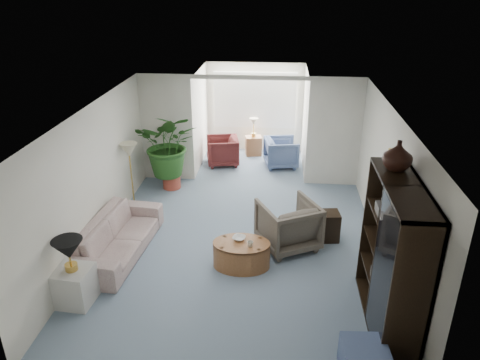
# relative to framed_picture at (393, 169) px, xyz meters

# --- Properties ---
(floor) EXTENTS (6.00, 6.00, 0.00)m
(floor) POSITION_rel_framed_picture_xyz_m (-2.46, 0.10, -1.70)
(floor) COLOR gray
(floor) RESTS_ON ground
(sunroom_floor) EXTENTS (2.60, 2.60, 0.00)m
(sunroom_floor) POSITION_rel_framed_picture_xyz_m (-2.46, 4.20, -1.70)
(sunroom_floor) COLOR gray
(sunroom_floor) RESTS_ON ground
(back_pier_left) EXTENTS (1.20, 0.12, 2.50)m
(back_pier_left) POSITION_rel_framed_picture_xyz_m (-4.36, 3.10, -0.45)
(back_pier_left) COLOR silver
(back_pier_left) RESTS_ON ground
(back_pier_right) EXTENTS (1.20, 0.12, 2.50)m
(back_pier_right) POSITION_rel_framed_picture_xyz_m (-0.56, 3.10, -0.45)
(back_pier_right) COLOR silver
(back_pier_right) RESTS_ON ground
(back_header) EXTENTS (2.60, 0.12, 0.10)m
(back_header) POSITION_rel_framed_picture_xyz_m (-2.46, 3.10, 0.75)
(back_header) COLOR silver
(back_header) RESTS_ON back_pier_left
(window_pane) EXTENTS (2.20, 0.02, 1.50)m
(window_pane) POSITION_rel_framed_picture_xyz_m (-2.46, 5.28, -0.30)
(window_pane) COLOR white
(window_blinds) EXTENTS (2.20, 0.02, 1.50)m
(window_blinds) POSITION_rel_framed_picture_xyz_m (-2.46, 5.25, -0.30)
(window_blinds) COLOR white
(framed_picture) EXTENTS (0.04, 0.50, 0.40)m
(framed_picture) POSITION_rel_framed_picture_xyz_m (0.00, 0.00, 0.00)
(framed_picture) COLOR beige
(sofa) EXTENTS (1.07, 2.31, 0.66)m
(sofa) POSITION_rel_framed_picture_xyz_m (-4.51, -0.15, -1.37)
(sofa) COLOR beige
(sofa) RESTS_ON ground
(end_table) EXTENTS (0.56, 0.56, 0.57)m
(end_table) POSITION_rel_framed_picture_xyz_m (-4.71, -1.50, -1.42)
(end_table) COLOR beige
(end_table) RESTS_ON ground
(table_lamp) EXTENTS (0.44, 0.44, 0.30)m
(table_lamp) POSITION_rel_framed_picture_xyz_m (-4.71, -1.50, -0.78)
(table_lamp) COLOR black
(table_lamp) RESTS_ON end_table
(floor_lamp) EXTENTS (0.36, 0.36, 0.28)m
(floor_lamp) POSITION_rel_framed_picture_xyz_m (-4.79, 1.64, -0.45)
(floor_lamp) COLOR beige
(floor_lamp) RESTS_ON ground
(coffee_table) EXTENTS (1.19, 1.19, 0.45)m
(coffee_table) POSITION_rel_framed_picture_xyz_m (-2.34, -0.37, -1.47)
(coffee_table) COLOR #965B36
(coffee_table) RESTS_ON ground
(coffee_bowl) EXTENTS (0.26, 0.26, 0.05)m
(coffee_bowl) POSITION_rel_framed_picture_xyz_m (-2.39, -0.27, -1.22)
(coffee_bowl) COLOR silver
(coffee_bowl) RESTS_ON coffee_table
(coffee_cup) EXTENTS (0.12, 0.12, 0.09)m
(coffee_cup) POSITION_rel_framed_picture_xyz_m (-2.19, -0.47, -1.20)
(coffee_cup) COLOR beige
(coffee_cup) RESTS_ON coffee_table
(wingback_chair) EXTENTS (1.26, 1.27, 0.87)m
(wingback_chair) POSITION_rel_framed_picture_xyz_m (-1.57, 0.33, -1.27)
(wingback_chair) COLOR #695F53
(wingback_chair) RESTS_ON ground
(side_table_dark) EXTENTS (0.49, 0.42, 0.54)m
(side_table_dark) POSITION_rel_framed_picture_xyz_m (-0.87, 0.63, -1.43)
(side_table_dark) COLOR black
(side_table_dark) RESTS_ON ground
(entertainment_cabinet) EXTENTS (0.50, 1.89, 2.10)m
(entertainment_cabinet) POSITION_rel_framed_picture_xyz_m (-0.23, -1.50, -0.65)
(entertainment_cabinet) COLOR black
(entertainment_cabinet) RESTS_ON ground
(cabinet_urn) EXTENTS (0.39, 0.39, 0.40)m
(cabinet_urn) POSITION_rel_framed_picture_xyz_m (-0.23, -1.00, 0.60)
(cabinet_urn) COLOR black
(cabinet_urn) RESTS_ON entertainment_cabinet
(plant_pot) EXTENTS (0.40, 0.40, 0.32)m
(plant_pot) POSITION_rel_framed_picture_xyz_m (-4.20, 2.58, -1.54)
(plant_pot) COLOR #A84131
(plant_pot) RESTS_ON ground
(house_plant) EXTENTS (1.34, 1.16, 1.48)m
(house_plant) POSITION_rel_framed_picture_xyz_m (-4.20, 2.58, -0.64)
(house_plant) COLOR #25551D
(house_plant) RESTS_ON plant_pot
(sunroom_chair_blue) EXTENTS (0.94, 0.92, 0.73)m
(sunroom_chair_blue) POSITION_rel_framed_picture_xyz_m (-1.71, 4.11, -1.33)
(sunroom_chair_blue) COLOR slate
(sunroom_chair_blue) RESTS_ON ground
(sunroom_chair_maroon) EXTENTS (0.93, 0.91, 0.72)m
(sunroom_chair_maroon) POSITION_rel_framed_picture_xyz_m (-3.21, 4.11, -1.34)
(sunroom_chair_maroon) COLOR #58201E
(sunroom_chair_maroon) RESTS_ON ground
(sunroom_table) EXTENTS (0.47, 0.40, 0.51)m
(sunroom_table) POSITION_rel_framed_picture_xyz_m (-2.46, 4.86, -1.44)
(sunroom_table) COLOR #965B36
(sunroom_table) RESTS_ON ground
(shelf_clutter) EXTENTS (0.30, 1.22, 1.06)m
(shelf_clutter) POSITION_rel_framed_picture_xyz_m (-0.28, -1.55, -0.72)
(shelf_clutter) COLOR #262421
(shelf_clutter) RESTS_ON entertainment_cabinet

